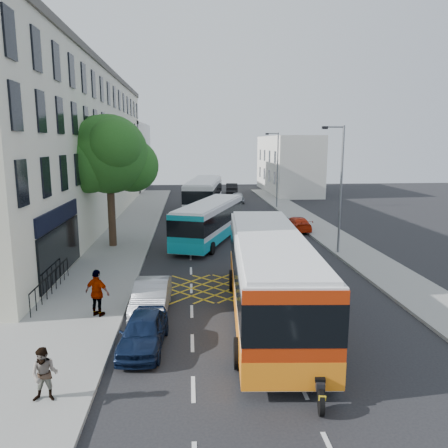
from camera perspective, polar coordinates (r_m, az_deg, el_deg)
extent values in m
plane|color=black|center=(16.65, 7.31, -14.78)|extent=(120.00, 120.00, 0.00)
cube|color=gray|center=(30.98, -14.26, -2.86)|extent=(5.00, 70.00, 0.15)
cube|color=gray|center=(32.36, 14.92, -2.32)|extent=(3.00, 70.00, 0.15)
cube|color=beige|center=(40.66, -20.20, 9.10)|extent=(8.00, 45.00, 13.00)
cube|color=#59544C|center=(41.12, -20.83, 18.53)|extent=(8.30, 45.00, 0.50)
cube|color=black|center=(23.97, -20.80, 1.00)|extent=(0.12, 7.00, 0.90)
cube|color=black|center=(24.31, -20.52, -3.19)|extent=(0.12, 7.00, 2.60)
cube|color=silver|center=(70.56, -13.51, 8.61)|extent=(8.00, 20.00, 10.00)
cube|color=silver|center=(64.37, 8.27, 7.73)|extent=(6.00, 18.00, 8.00)
cylinder|color=#382619|center=(30.54, -14.46, 1.30)|extent=(0.50, 0.50, 4.40)
sphere|color=#1E4F16|center=(30.18, -14.81, 8.81)|extent=(5.20, 5.20, 5.20)
sphere|color=#1E4F16|center=(30.79, -11.89, 7.47)|extent=(3.60, 3.60, 3.60)
sphere|color=#1E4F16|center=(29.84, -17.24, 7.52)|extent=(3.80, 3.80, 3.80)
sphere|color=#1E4F16|center=(28.78, -14.13, 9.97)|extent=(3.40, 3.40, 3.40)
sphere|color=#1E4F16|center=(31.40, -16.01, 10.64)|extent=(3.20, 3.20, 3.20)
cylinder|color=slate|center=(28.51, 15.02, 4.28)|extent=(0.14, 0.14, 8.00)
cylinder|color=slate|center=(28.17, 14.23, 12.20)|extent=(1.20, 0.10, 0.10)
cube|color=black|center=(27.99, 13.04, 12.16)|extent=(0.35, 0.15, 0.18)
cylinder|color=slate|center=(47.76, 6.99, 6.98)|extent=(0.14, 0.14, 8.00)
cylinder|color=slate|center=(47.56, 6.38, 11.68)|extent=(1.20, 0.10, 0.10)
cube|color=black|center=(47.45, 5.65, 11.63)|extent=(0.35, 0.15, 0.18)
cube|color=silver|center=(17.93, 5.93, -6.44)|extent=(3.68, 12.48, 2.97)
cube|color=silver|center=(17.55, 6.03, -1.63)|extent=(3.44, 12.22, 0.13)
cube|color=black|center=(17.82, 5.96, -5.15)|extent=(3.75, 12.55, 1.23)
cube|color=orange|center=(18.26, 5.87, -9.55)|extent=(3.74, 12.54, 0.84)
cube|color=#B32A09|center=(12.25, 9.17, -14.71)|extent=(2.84, 0.31, 2.80)
cube|color=#FF0C0C|center=(12.47, 3.58, -18.16)|extent=(0.25, 0.08, 0.25)
cube|color=#FF0C0C|center=(12.83, 14.39, -17.62)|extent=(0.25, 0.08, 0.25)
cylinder|color=black|center=(21.45, 1.13, -7.34)|extent=(0.39, 1.03, 1.01)
cylinder|color=black|center=(21.71, 8.59, -7.25)|extent=(0.39, 1.03, 1.01)
cylinder|color=black|center=(14.50, 1.95, -16.52)|extent=(0.39, 1.03, 1.01)
cylinder|color=black|center=(14.88, 13.23, -16.07)|extent=(0.39, 1.03, 1.01)
cube|color=silver|center=(31.41, -1.84, 0.44)|extent=(5.70, 10.48, 2.48)
cube|color=silver|center=(31.21, -1.85, 2.76)|extent=(5.46, 10.22, 0.11)
cube|color=black|center=(31.35, -1.84, 1.07)|extent=(5.78, 10.56, 1.03)
cube|color=#0D9BAB|center=(31.57, -1.83, -1.11)|extent=(5.77, 10.55, 0.70)
cube|color=#0C8D9A|center=(26.65, -5.08, -1.39)|extent=(2.27, 0.90, 2.34)
cube|color=#FF0C0C|center=(27.11, -6.89, -2.64)|extent=(0.26, 0.14, 0.25)
cube|color=#FF0C0C|center=(26.48, -3.19, -2.90)|extent=(0.26, 0.14, 0.25)
cylinder|color=black|center=(34.60, -2.31, -0.55)|extent=(0.53, 0.88, 0.84)
cylinder|color=black|center=(33.98, 1.46, -0.75)|extent=(0.53, 0.88, 0.84)
cylinder|color=black|center=(28.82, -6.08, -2.88)|extent=(0.53, 0.88, 0.84)
cylinder|color=black|center=(28.07, -1.62, -3.19)|extent=(0.53, 0.88, 0.84)
cube|color=silver|center=(44.88, -2.60, 3.85)|extent=(4.38, 12.35, 2.91)
cube|color=silver|center=(44.73, -2.61, 5.77)|extent=(4.13, 12.08, 0.13)
cube|color=black|center=(44.83, -2.60, 4.38)|extent=(4.45, 12.41, 1.21)
cube|color=#0B628C|center=(45.01, -2.59, 2.57)|extent=(4.43, 12.40, 0.82)
cube|color=silver|center=(38.95, -3.50, 2.85)|extent=(2.77, 0.48, 2.75)
cube|color=#FF0C0C|center=(39.20, -5.12, 1.74)|extent=(0.26, 0.09, 0.25)
cube|color=#FF0C0C|center=(38.93, -1.85, 1.72)|extent=(0.26, 0.09, 0.25)
cylinder|color=black|center=(48.45, -3.80, 2.74)|extent=(0.44, 1.02, 0.99)
cylinder|color=black|center=(48.19, -0.56, 2.72)|extent=(0.44, 1.02, 0.99)
cylinder|color=black|center=(41.24, -5.06, 1.33)|extent=(0.44, 1.02, 0.99)
cylinder|color=black|center=(40.93, -1.25, 1.30)|extent=(0.44, 1.02, 0.99)
cylinder|color=black|center=(12.73, 12.57, -21.83)|extent=(0.25, 0.69, 0.68)
cylinder|color=black|center=(14.09, 11.75, -18.36)|extent=(0.25, 0.69, 0.68)
cube|color=black|center=(13.25, 12.19, -18.82)|extent=(0.45, 1.30, 0.23)
cube|color=black|center=(13.39, 12.09, -17.54)|extent=(0.38, 0.52, 0.21)
cube|color=black|center=(12.95, 12.36, -18.86)|extent=(0.37, 0.57, 0.11)
cylinder|color=slate|center=(13.86, 11.84, -17.00)|extent=(0.14, 0.47, 0.90)
cylinder|color=slate|center=(13.55, 11.98, -15.91)|extent=(0.64, 0.15, 0.04)
cube|color=gold|center=(12.45, 12.72, -21.32)|extent=(0.19, 0.05, 0.14)
imported|color=black|center=(13.00, 12.29, -17.32)|extent=(0.74, 0.55, 1.84)
sphere|color=#99999E|center=(12.65, 12.44, -14.17)|extent=(0.32, 0.32, 0.32)
imported|color=#0D1A37|center=(15.93, -10.48, -13.61)|extent=(1.72, 3.77, 1.25)
imported|color=#A0A2A7|center=(19.00, -9.47, -9.37)|extent=(1.56, 4.12, 1.34)
imported|color=#B82107|center=(36.10, 9.50, 0.04)|extent=(1.83, 4.08, 1.16)
imported|color=#43474B|center=(57.26, -2.45, 4.16)|extent=(2.69, 5.10, 1.37)
imported|color=#9C9EA3|center=(52.45, 1.73, 3.52)|extent=(1.55, 3.78, 1.28)
imported|color=black|center=(61.66, 1.02, 4.68)|extent=(1.94, 4.63, 1.49)
imported|color=gray|center=(13.44, -22.38, -17.73)|extent=(0.75, 0.59, 1.53)
imported|color=gray|center=(18.59, -16.21, -8.64)|extent=(1.23, 0.94, 1.94)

